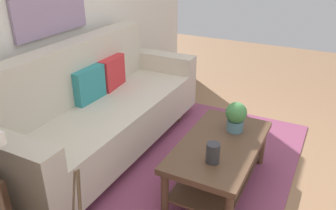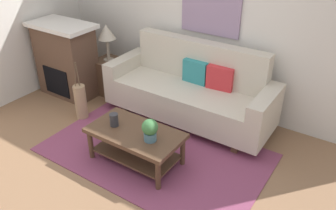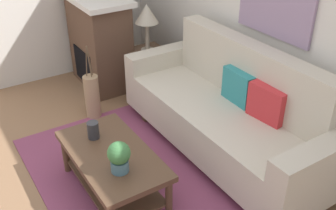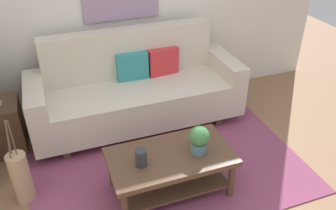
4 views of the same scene
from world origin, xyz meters
name	(u,v)px [view 2 (image 2 of 4)]	position (x,y,z in m)	size (l,w,h in m)	color
ground_plane	(130,175)	(0.00, 0.00, 0.00)	(9.25, 9.25, 0.00)	#8C6647
wall_back	(217,17)	(0.00, 1.99, 1.35)	(5.25, 0.10, 2.70)	silver
area_rug	(155,152)	(0.00, 0.50, 0.01)	(2.69, 1.64, 0.01)	#843D5B
couch	(191,91)	(-0.06, 1.46, 0.43)	(2.37, 0.84, 1.08)	beige
throw_pillow_teal	(196,72)	(-0.06, 1.58, 0.68)	(0.36, 0.12, 0.32)	teal
throw_pillow_crimson	(220,78)	(0.31, 1.58, 0.68)	(0.36, 0.12, 0.32)	red
coffee_table	(136,139)	(-0.09, 0.25, 0.31)	(1.10, 0.60, 0.43)	#513826
tabletop_vase	(114,120)	(-0.37, 0.21, 0.51)	(0.10, 0.10, 0.15)	#2D2D33
potted_plant_tabletop	(150,129)	(0.16, 0.20, 0.57)	(0.18, 0.18, 0.26)	slate
side_table	(110,76)	(-1.55, 1.44, 0.28)	(0.44, 0.44, 0.56)	#513826
table_lamp	(106,33)	(-1.55, 1.44, 0.99)	(0.28, 0.28, 0.57)	gray
fireplace	(66,59)	(-2.07, 1.05, 0.59)	(1.02, 0.58, 1.16)	brown
floor_vase	(81,102)	(-1.36, 0.60, 0.25)	(0.17, 0.17, 0.51)	tan
floor_vase_branch_a	(78,74)	(-1.34, 0.60, 0.69)	(0.01, 0.01, 0.36)	brown
floor_vase_branch_b	(77,73)	(-1.37, 0.62, 0.69)	(0.01, 0.01, 0.36)	brown
floor_vase_branch_c	(75,74)	(-1.37, 0.58, 0.69)	(0.01, 0.01, 0.36)	brown
framed_painting	(211,4)	(-0.06, 1.92, 1.53)	(0.88, 0.03, 0.81)	gray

